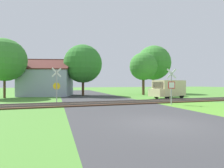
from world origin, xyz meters
The scene contains 11 objects.
ground_plane centered at (0.00, 0.00, 0.00)m, with size 160.00×160.00×0.00m, color #4C8433.
road_asphalt centered at (0.00, 2.00, 0.00)m, with size 8.21×80.00×0.01m, color #38383A.
rail_track centered at (0.00, 8.26, 0.06)m, with size 60.00×2.60×0.22m.
stop_sign_near centered at (4.93, 6.05, 1.73)m, with size 0.87×0.21×3.14m.
crossing_sign_far centered at (-4.64, 9.97, 1.84)m, with size 0.87×0.18×3.31m.
house centered at (-6.00, 21.30, 2.11)m, with size 8.45×7.49×5.57m.
tree_left centered at (-10.97, 18.42, 4.87)m, with size 5.43×5.43×7.58m.
tree_far centered at (12.83, 22.13, 5.76)m, with size 6.45×6.45×8.99m.
tree_center centered at (-0.80, 19.76, 4.85)m, with size 5.79×5.79×7.76m.
tree_right centered at (8.86, 18.64, 4.65)m, with size 4.51×4.51×6.92m.
mail_truck centered at (8.50, 11.48, 1.24)m, with size 5.23×3.22×2.24m.
Camera 1 is at (-4.65, -6.91, 1.84)m, focal length 28.00 mm.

